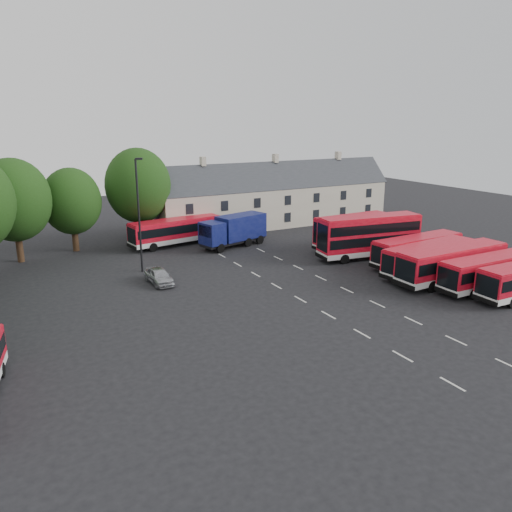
# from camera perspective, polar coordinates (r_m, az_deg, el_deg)

# --- Properties ---
(ground) EXTENTS (140.00, 140.00, 0.00)m
(ground) POSITION_cam_1_polar(r_m,az_deg,el_deg) (41.26, 6.62, -5.79)
(ground) COLOR black
(ground) RESTS_ON ground
(lane_markings) EXTENTS (5.15, 33.80, 0.01)m
(lane_markings) POSITION_cam_1_polar(r_m,az_deg,el_deg) (44.15, 7.80, -4.38)
(lane_markings) COLOR beige
(lane_markings) RESTS_ON ground
(treeline) EXTENTS (29.92, 32.59, 12.01)m
(treeline) POSITION_cam_1_polar(r_m,az_deg,el_deg) (51.35, -26.37, 4.66)
(treeline) COLOR black
(treeline) RESTS_ON ground
(terrace_houses) EXTENTS (35.70, 7.13, 10.06)m
(terrace_houses) POSITION_cam_1_polar(r_m,az_deg,el_deg) (72.13, 2.17, 6.66)
(terrace_houses) COLOR beige
(terrace_houses) RESTS_ON ground
(bus_row_b) EXTENTS (10.83, 2.57, 3.06)m
(bus_row_b) POSITION_cam_1_polar(r_m,az_deg,el_deg) (49.21, 25.20, -1.42)
(bus_row_b) COLOR silver
(bus_row_b) RESTS_ON ground
(bus_row_c) EXTENTS (11.97, 2.85, 3.38)m
(bus_row_c) POSITION_cam_1_polar(r_m,az_deg,el_deg) (49.91, 21.50, -0.56)
(bus_row_c) COLOR silver
(bus_row_c) RESTS_ON ground
(bus_row_d) EXTENTS (11.28, 3.66, 3.13)m
(bus_row_d) POSITION_cam_1_polar(r_m,az_deg,el_deg) (51.56, 19.18, -0.02)
(bus_row_d) COLOR silver
(bus_row_d) RESTS_ON ground
(bus_row_e) EXTENTS (11.02, 3.04, 3.09)m
(bus_row_e) POSITION_cam_1_polar(r_m,az_deg,el_deg) (54.45, 17.96, 0.85)
(bus_row_e) COLOR silver
(bus_row_e) RESTS_ON ground
(bus_dd_south) EXTENTS (11.78, 4.24, 4.72)m
(bus_dd_south) POSITION_cam_1_polar(r_m,az_deg,el_deg) (55.83, 12.84, 2.46)
(bus_dd_south) COLOR silver
(bus_dd_south) RESTS_ON ground
(bus_dd_north) EXTENTS (9.78, 2.48, 3.99)m
(bus_dd_north) POSITION_cam_1_polar(r_m,az_deg,el_deg) (59.68, 10.91, 2.98)
(bus_dd_north) COLOR silver
(bus_dd_north) RESTS_ON ground
(bus_north) EXTENTS (11.62, 4.27, 3.21)m
(bus_north) POSITION_cam_1_polar(r_m,az_deg,el_deg) (61.05, -9.17, 3.01)
(bus_north) COLOR silver
(bus_north) RESTS_ON ground
(box_truck) EXTENTS (8.88, 4.69, 3.71)m
(box_truck) POSITION_cam_1_polar(r_m,az_deg,el_deg) (59.66, -2.51, 3.06)
(box_truck) COLOR black
(box_truck) RESTS_ON ground
(silver_car) EXTENTS (1.94, 4.43, 1.49)m
(silver_car) POSITION_cam_1_polar(r_m,az_deg,el_deg) (47.25, -11.02, -2.25)
(silver_car) COLOR #ACAFB4
(silver_car) RESTS_ON ground
(lamppost) EXTENTS (0.78, 0.50, 11.29)m
(lamppost) POSITION_cam_1_polar(r_m,az_deg,el_deg) (50.06, -13.23, 4.86)
(lamppost) COLOR black
(lamppost) RESTS_ON ground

